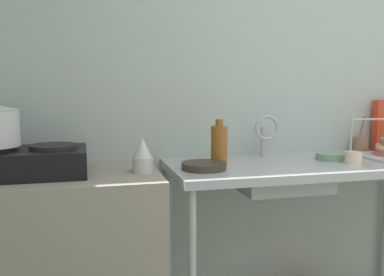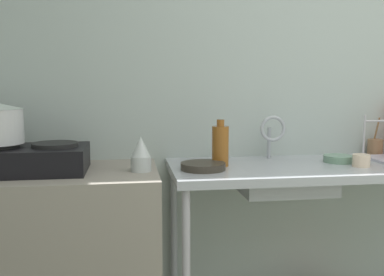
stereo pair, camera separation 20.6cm
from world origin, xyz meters
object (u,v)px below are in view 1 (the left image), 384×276
(stove, at_px, (23,162))
(faucet, at_px, (266,130))
(percolator, at_px, (142,155))
(cup_by_rack, at_px, (354,158))
(small_bowl_on_drainboard, at_px, (330,156))
(utensil_jar, at_px, (360,144))
(bottle_by_sink, at_px, (219,145))
(sink_basin, at_px, (279,176))
(frying_pan, at_px, (204,166))

(stove, xyz_separation_m, faucet, (1.21, 0.16, 0.09))
(percolator, height_order, cup_by_rack, percolator)
(stove, relative_size, small_bowl_on_drainboard, 3.62)
(cup_by_rack, bearing_deg, faucet, 145.50)
(percolator, xyz_separation_m, faucet, (0.70, 0.21, 0.07))
(faucet, xyz_separation_m, utensil_jar, (0.63, 0.07, -0.11))
(bottle_by_sink, bearing_deg, cup_by_rack, -9.76)
(stove, relative_size, sink_basin, 1.23)
(cup_by_rack, relative_size, bottle_by_sink, 0.36)
(sink_basin, distance_m, cup_by_rack, 0.39)
(stove, relative_size, cup_by_rack, 6.51)
(frying_pan, height_order, bottle_by_sink, bottle_by_sink)
(stove, bearing_deg, frying_pan, -3.83)
(percolator, bearing_deg, small_bowl_on_drainboard, 5.01)
(faucet, distance_m, cup_by_rack, 0.46)
(utensil_jar, bearing_deg, percolator, -168.13)
(faucet, distance_m, small_bowl_on_drainboard, 0.36)
(sink_basin, height_order, small_bowl_on_drainboard, small_bowl_on_drainboard)
(bottle_by_sink, relative_size, utensil_jar, 1.07)
(faucet, distance_m, utensil_jar, 0.64)
(small_bowl_on_drainboard, bearing_deg, sink_basin, -172.08)
(cup_by_rack, distance_m, bottle_by_sink, 0.69)
(stove, xyz_separation_m, frying_pan, (0.81, -0.05, -0.05))
(percolator, bearing_deg, frying_pan, -0.93)
(bottle_by_sink, bearing_deg, percolator, -169.11)
(frying_pan, distance_m, small_bowl_on_drainboard, 0.73)
(percolator, bearing_deg, cup_by_rack, -2.24)
(faucet, height_order, bottle_by_sink, faucet)
(cup_by_rack, distance_m, small_bowl_on_drainboard, 0.14)
(utensil_jar, bearing_deg, cup_by_rack, -129.52)
(faucet, bearing_deg, sink_basin, -90.20)
(stove, xyz_separation_m, sink_basin, (1.21, -0.00, -0.13))
(sink_basin, bearing_deg, bottle_by_sink, 174.46)
(sink_basin, relative_size, frying_pan, 2.09)
(cup_by_rack, xyz_separation_m, utensil_jar, (0.26, 0.32, 0.02))
(cup_by_rack, height_order, small_bowl_on_drainboard, cup_by_rack)
(frying_pan, relative_size, small_bowl_on_drainboard, 1.41)
(faucet, bearing_deg, utensil_jar, 6.16)
(frying_pan, height_order, utensil_jar, utensil_jar)
(frying_pan, bearing_deg, bottle_by_sink, 38.65)
(faucet, height_order, utensil_jar, faucet)
(small_bowl_on_drainboard, bearing_deg, bottle_by_sink, -178.71)
(sink_basin, xyz_separation_m, bottle_by_sink, (-0.31, 0.03, 0.16))
(faucet, relative_size, utensil_jar, 1.10)
(bottle_by_sink, bearing_deg, utensil_jar, 12.27)
(small_bowl_on_drainboard, distance_m, utensil_jar, 0.37)
(stove, xyz_separation_m, small_bowl_on_drainboard, (1.53, 0.04, -0.04))
(small_bowl_on_drainboard, xyz_separation_m, utensil_jar, (0.32, 0.19, 0.03))
(cup_by_rack, bearing_deg, frying_pan, 177.27)
(cup_by_rack, height_order, utensil_jar, utensil_jar)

